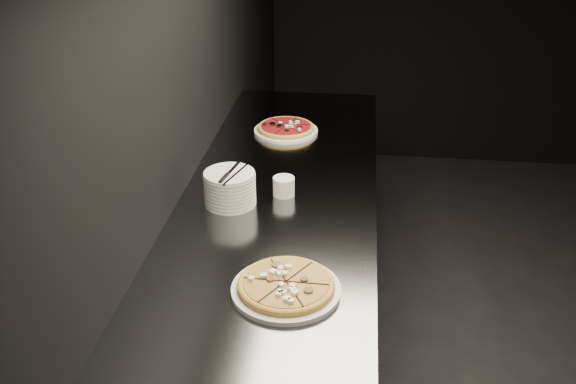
# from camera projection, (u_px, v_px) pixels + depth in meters

# --- Properties ---
(wall_left) EXTENTS (0.02, 5.00, 2.80)m
(wall_left) POSITION_uv_depth(u_px,v_px,m) (176.00, 68.00, 2.28)
(wall_left) COLOR black
(wall_left) RESTS_ON floor
(counter) EXTENTS (0.74, 2.44, 0.92)m
(counter) POSITION_uv_depth(u_px,v_px,m) (280.00, 291.00, 2.67)
(counter) COLOR slate
(counter) RESTS_ON floor
(pizza_mushroom) EXTENTS (0.33, 0.33, 0.04)m
(pizza_mushroom) POSITION_uv_depth(u_px,v_px,m) (286.00, 286.00, 1.89)
(pizza_mushroom) COLOR silver
(pizza_mushroom) RESTS_ON counter
(pizza_tomato) EXTENTS (0.32, 0.32, 0.03)m
(pizza_tomato) POSITION_uv_depth(u_px,v_px,m) (286.00, 129.00, 3.01)
(pizza_tomato) COLOR silver
(pizza_tomato) RESTS_ON counter
(plate_stack) EXTENTS (0.19, 0.19, 0.13)m
(plate_stack) POSITION_uv_depth(u_px,v_px,m) (230.00, 188.00, 2.36)
(plate_stack) COLOR silver
(plate_stack) RESTS_ON counter
(cutlery) EXTENTS (0.10, 0.19, 0.01)m
(cutlery) POSITION_uv_depth(u_px,v_px,m) (230.00, 174.00, 2.32)
(cutlery) COLOR #B4B6BB
(cutlery) RESTS_ON plate_stack
(ramekin) EXTENTS (0.08, 0.08, 0.07)m
(ramekin) POSITION_uv_depth(u_px,v_px,m) (284.00, 186.00, 2.44)
(ramekin) COLOR silver
(ramekin) RESTS_ON counter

